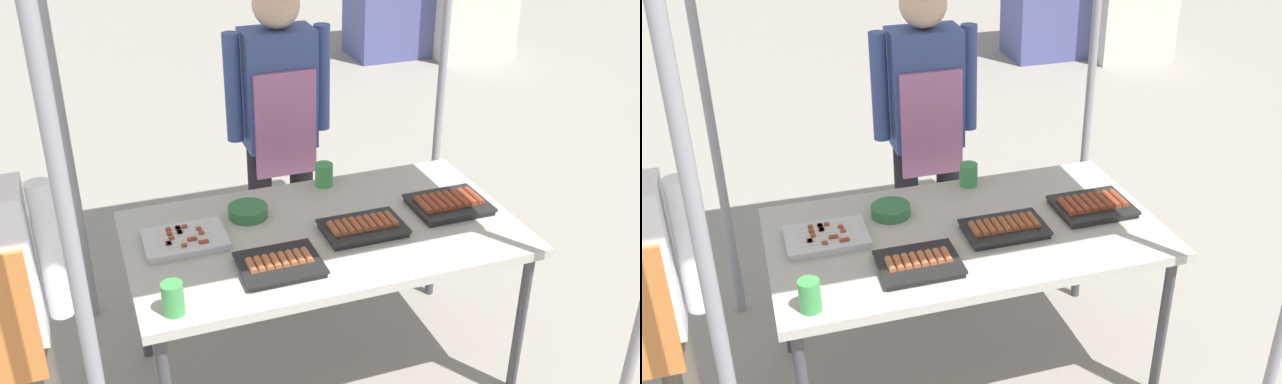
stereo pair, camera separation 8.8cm
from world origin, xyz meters
TOP-DOWN VIEW (x-y plane):
  - ground_plane at (0.00, 0.00)m, footprint 18.00×18.00m
  - stall_table at (0.00, 0.00)m, footprint 1.60×0.90m
  - tray_grilled_sausages at (0.14, -0.07)m, footprint 0.34×0.22m
  - tray_meat_skewers at (-0.56, 0.09)m, footprint 0.33×0.24m
  - tray_pork_links at (0.57, -0.01)m, footprint 0.32×0.26m
  - tray_spring_rolls at (-0.26, -0.22)m, footprint 0.31×0.25m
  - condiment_bowl at (-0.27, 0.21)m, footprint 0.17×0.17m
  - drink_cup_near_edge at (0.14, 0.38)m, footprint 0.08×0.08m
  - drink_cup_by_wok at (-0.68, -0.36)m, footprint 0.08×0.08m
  - vendor_woman at (0.04, 0.75)m, footprint 0.52×0.23m

SIDE VIEW (x-z plane):
  - ground_plane at x=0.00m, z-range 0.00..0.00m
  - stall_table at x=0.00m, z-range 0.32..1.07m
  - tray_meat_skewers at x=-0.56m, z-range 0.75..0.79m
  - tray_spring_rolls at x=-0.26m, z-range 0.75..0.79m
  - tray_grilled_sausages at x=0.14m, z-range 0.75..0.80m
  - tray_pork_links at x=0.57m, z-range 0.75..0.80m
  - condiment_bowl at x=-0.27m, z-range 0.75..0.80m
  - drink_cup_near_edge at x=0.14m, z-range 0.75..0.86m
  - drink_cup_by_wok at x=-0.68m, z-range 0.75..0.87m
  - vendor_woman at x=0.04m, z-range 0.15..1.77m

